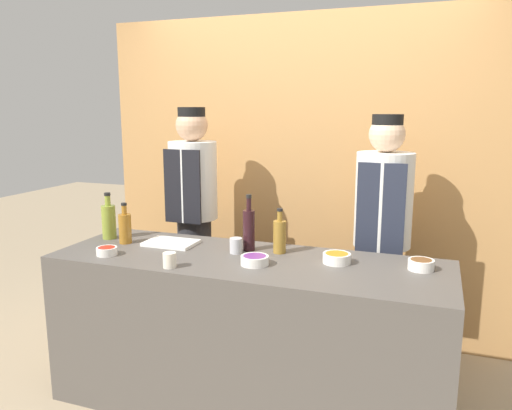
{
  "coord_description": "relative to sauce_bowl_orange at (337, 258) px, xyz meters",
  "views": [
    {
      "loc": [
        0.97,
        -2.51,
        1.73
      ],
      "look_at": [
        0.0,
        0.15,
        1.18
      ],
      "focal_mm": 35.0,
      "sensor_mm": 36.0,
      "label": 1
    }
  ],
  "objects": [
    {
      "name": "bottle_wine",
      "position": [
        -0.54,
        0.07,
        0.1
      ],
      "size": [
        0.07,
        0.07,
        0.34
      ],
      "color": "black",
      "rests_on": "counter"
    },
    {
      "name": "sauce_bowl_red",
      "position": [
        -1.27,
        -0.3,
        -0.0
      ],
      "size": [
        0.12,
        0.12,
        0.05
      ],
      "color": "white",
      "rests_on": "counter"
    },
    {
      "name": "sauce_bowl_purple",
      "position": [
        -0.41,
        -0.18,
        -0.0
      ],
      "size": [
        0.15,
        0.15,
        0.05
      ],
      "color": "white",
      "rests_on": "counter"
    },
    {
      "name": "cup_steel",
      "position": [
        -0.59,
        -0.01,
        0.01
      ],
      "size": [
        0.07,
        0.07,
        0.09
      ],
      "color": "#B7B7BC",
      "rests_on": "counter"
    },
    {
      "name": "cabinet_wall",
      "position": [
        -0.49,
        1.09,
        0.27
      ],
      "size": [
        3.1,
        0.18,
        2.4
      ],
      "color": "#B7844C",
      "rests_on": "ground_plane"
    },
    {
      "name": "cup_cream",
      "position": [
        -0.82,
        -0.38,
        0.01
      ],
      "size": [
        0.07,
        0.07,
        0.08
      ],
      "color": "silver",
      "rests_on": "counter"
    },
    {
      "name": "bottle_vinegar",
      "position": [
        -0.35,
        0.08,
        0.07
      ],
      "size": [
        0.07,
        0.07,
        0.26
      ],
      "color": "olive",
      "rests_on": "counter"
    },
    {
      "name": "ground_plane",
      "position": [
        -0.49,
        -0.09,
        -0.93
      ],
      "size": [
        14.0,
        14.0,
        0.0
      ],
      "primitive_type": "plane",
      "color": "tan"
    },
    {
      "name": "bottle_amber",
      "position": [
        -1.32,
        -0.05,
        0.07
      ],
      "size": [
        0.08,
        0.08,
        0.26
      ],
      "color": "#9E661E",
      "rests_on": "counter"
    },
    {
      "name": "sauce_bowl_orange",
      "position": [
        0.0,
        0.0,
        0.0
      ],
      "size": [
        0.15,
        0.15,
        0.05
      ],
      "color": "white",
      "rests_on": "counter"
    },
    {
      "name": "bottle_oil",
      "position": [
        -1.49,
        0.02,
        0.09
      ],
      "size": [
        0.09,
        0.09,
        0.3
      ],
      "color": "olive",
      "rests_on": "counter"
    },
    {
      "name": "chef_right",
      "position": [
        0.18,
        0.57,
        -0.01
      ],
      "size": [
        0.36,
        0.36,
        1.69
      ],
      "color": "#28282D",
      "rests_on": "ground_plane"
    },
    {
      "name": "counter",
      "position": [
        -0.49,
        -0.09,
        -0.48
      ],
      "size": [
        2.24,
        0.74,
        0.9
      ],
      "color": "#514C47",
      "rests_on": "ground_plane"
    },
    {
      "name": "chef_left",
      "position": [
        -1.16,
        0.57,
        0.03
      ],
      "size": [
        0.34,
        0.34,
        1.73
      ],
      "color": "#28282D",
      "rests_on": "ground_plane"
    },
    {
      "name": "sauce_bowl_brown",
      "position": [
        0.44,
        0.04,
        0.0
      ],
      "size": [
        0.13,
        0.13,
        0.06
      ],
      "color": "white",
      "rests_on": "counter"
    },
    {
      "name": "cutting_board",
      "position": [
        -1.04,
        0.02,
        -0.02
      ],
      "size": [
        0.31,
        0.21,
        0.02
      ],
      "color": "white",
      "rests_on": "counter"
    }
  ]
}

